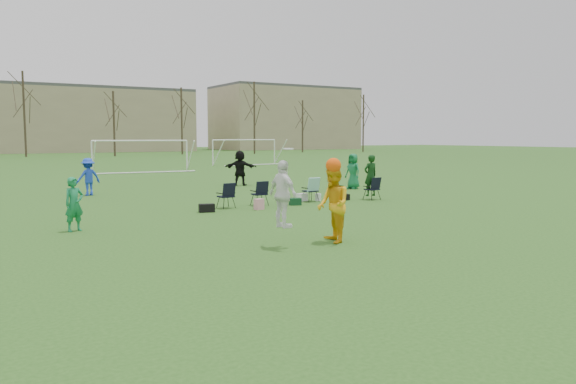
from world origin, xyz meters
TOP-DOWN VIEW (x-y plane):
  - ground at (0.00, 0.00)m, footprint 260.00×260.00m
  - fielder_green_near at (-5.72, 5.57)m, footprint 0.66×0.54m
  - fielder_blue at (-3.30, 15.59)m, footprint 1.24×0.89m
  - fielder_green_far at (9.24, 12.00)m, footprint 0.74×0.99m
  - fielder_black at (5.08, 16.82)m, footprint 1.77×1.59m
  - center_contest at (-0.83, 0.36)m, footprint 2.19×1.13m
  - sideline_setup at (4.00, 7.92)m, footprint 8.33×1.89m
  - goal_mid at (4.00, 32.00)m, footprint 7.40×0.63m
  - goal_right at (16.00, 38.00)m, footprint 7.35×1.14m
  - tree_line at (0.24, 69.85)m, footprint 110.28×3.28m
  - building_row at (6.73, 96.00)m, footprint 126.00×16.00m

SIDE VIEW (x-z plane):
  - ground at x=0.00m, z-range 0.00..0.00m
  - sideline_setup at x=4.00m, z-range -0.39..1.55m
  - fielder_green_near at x=-5.72m, z-range 0.00..1.56m
  - fielder_blue at x=-3.30m, z-range 0.00..1.73m
  - fielder_green_far at x=9.24m, z-range 0.00..1.83m
  - fielder_black at x=5.08m, z-range 0.00..1.95m
  - center_contest at x=-0.83m, z-range -0.10..2.32m
  - goal_mid at x=4.00m, z-range 0.69..3.15m
  - goal_right at x=16.00m, z-range 0.69..3.15m
  - tree_line at x=0.24m, z-range -0.61..10.79m
  - building_row at x=6.73m, z-range -0.51..12.49m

